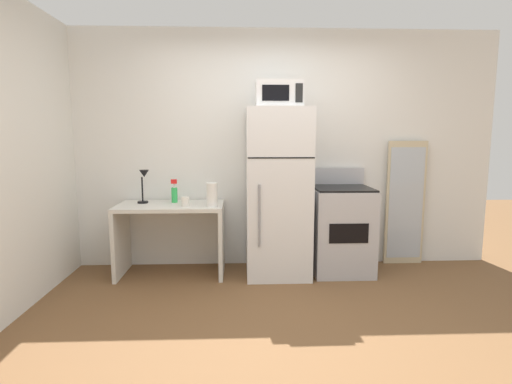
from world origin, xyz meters
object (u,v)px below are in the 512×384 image
object	(u,v)px
refrigerator	(278,193)
leaning_mirror	(405,203)
coffee_mug	(185,202)
microwave	(279,95)
spray_bottle	(174,193)
desk	(171,226)
paper_towel_roll	(212,195)
desk_lamp	(144,181)
oven_range	(341,229)

from	to	relation	value
refrigerator	leaning_mirror	xyz separation A→B (m)	(1.48, 0.29, -0.17)
coffee_mug	microwave	distance (m)	1.43
spray_bottle	leaning_mirror	world-z (taller)	leaning_mirror
desk	leaning_mirror	distance (m)	2.61
refrigerator	paper_towel_roll	bearing A→B (deg)	-169.18
desk	leaning_mirror	world-z (taller)	leaning_mirror
coffee_mug	leaning_mirror	world-z (taller)	leaning_mirror
microwave	leaning_mirror	size ratio (longest dim) A/B	0.33
refrigerator	desk	bearing A→B (deg)	178.47
desk_lamp	oven_range	world-z (taller)	desk_lamp
microwave	oven_range	world-z (taller)	microwave
leaning_mirror	microwave	bearing A→B (deg)	-168.28
coffee_mug	paper_towel_roll	size ratio (longest dim) A/B	0.40
coffee_mug	refrigerator	bearing A→B (deg)	5.79
coffee_mug	oven_range	bearing A→B (deg)	4.40
oven_range	refrigerator	bearing A→B (deg)	-177.51
spray_bottle	coffee_mug	bearing A→B (deg)	-58.03
desk_lamp	refrigerator	distance (m)	1.41
spray_bottle	microwave	size ratio (longest dim) A/B	0.54
desk	leaning_mirror	bearing A→B (deg)	5.62
refrigerator	leaning_mirror	distance (m)	1.51
paper_towel_roll	microwave	distance (m)	1.21
leaning_mirror	spray_bottle	bearing A→B (deg)	-176.71
spray_bottle	leaning_mirror	distance (m)	2.58
leaning_mirror	oven_range	bearing A→B (deg)	-162.11
coffee_mug	leaning_mirror	size ratio (longest dim) A/B	0.07
coffee_mug	paper_towel_roll	bearing A→B (deg)	-6.91
oven_range	paper_towel_roll	bearing A→B (deg)	-173.34
oven_range	coffee_mug	bearing A→B (deg)	-175.60
spray_bottle	leaning_mirror	bearing A→B (deg)	3.29
paper_towel_roll	leaning_mirror	world-z (taller)	leaning_mirror
oven_range	leaning_mirror	distance (m)	0.86
leaning_mirror	coffee_mug	bearing A→B (deg)	-171.07
microwave	leaning_mirror	xyz separation A→B (m)	(1.48, 0.31, -1.17)
spray_bottle	refrigerator	bearing A→B (deg)	-7.16
desk	spray_bottle	bearing A→B (deg)	76.24
desk	refrigerator	distance (m)	1.17
desk_lamp	spray_bottle	size ratio (longest dim) A/B	1.42
spray_bottle	leaning_mirror	size ratio (longest dim) A/B	0.18
desk	spray_bottle	distance (m)	0.35
desk_lamp	spray_bottle	bearing A→B (deg)	6.24
paper_towel_roll	leaning_mirror	distance (m)	2.20
desk	refrigerator	bearing A→B (deg)	-1.53
desk_lamp	microwave	distance (m)	1.66
refrigerator	microwave	world-z (taller)	microwave
desk	paper_towel_roll	size ratio (longest dim) A/B	4.56
desk	paper_towel_roll	world-z (taller)	paper_towel_roll
coffee_mug	refrigerator	size ratio (longest dim) A/B	0.05
paper_towel_roll	spray_bottle	world-z (taller)	spray_bottle
desk	paper_towel_roll	xyz separation A→B (m)	(0.44, -0.16, 0.35)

